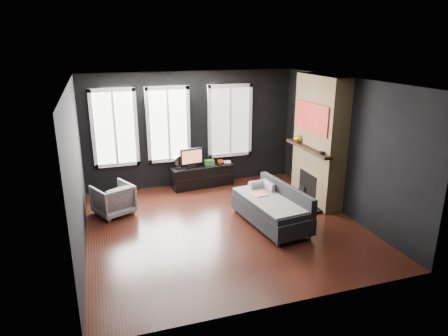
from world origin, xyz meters
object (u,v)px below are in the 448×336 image
object	(u,v)px
monitor	(192,157)
mug	(220,161)
book	(224,158)
armchair	(113,198)
sofa	(271,206)
media_console	(202,176)
mantel_vase	(298,138)

from	to	relation	value
monitor	mug	size ratio (longest dim) A/B	4.21
book	armchair	bearing A→B (deg)	-157.03
monitor	armchair	bearing A→B (deg)	-160.65
sofa	book	world-z (taller)	sofa
media_console	mug	size ratio (longest dim) A/B	10.92
sofa	mantel_vase	world-z (taller)	mantel_vase
armchair	monitor	world-z (taller)	monitor
sofa	monitor	world-z (taller)	monitor
armchair	mug	xyz separation A→B (m)	(2.58, 1.03, 0.23)
sofa	media_console	bearing A→B (deg)	98.41
sofa	monitor	xyz separation A→B (m)	(-0.94, 2.43, 0.38)
armchair	mantel_vase	bearing A→B (deg)	152.43
armchair	media_console	bearing A→B (deg)	-179.25
monitor	book	world-z (taller)	monitor
mug	mantel_vase	distance (m)	1.99
sofa	book	xyz separation A→B (m)	(-0.10, 2.55, 0.24)
monitor	sofa	bearing A→B (deg)	-78.17
mantel_vase	media_console	bearing A→B (deg)	147.65
media_console	mug	xyz separation A→B (m)	(0.46, -0.02, 0.32)
sofa	mug	xyz separation A→B (m)	(-0.23, 2.43, 0.20)
sofa	monitor	bearing A→B (deg)	103.88
armchair	monitor	xyz separation A→B (m)	(1.87, 1.02, 0.41)
sofa	armchair	world-z (taller)	sofa
mug	book	xyz separation A→B (m)	(0.12, 0.12, 0.05)
media_console	book	size ratio (longest dim) A/B	6.45
sofa	mantel_vase	size ratio (longest dim) A/B	8.64
mug	sofa	bearing A→B (deg)	-84.62
media_console	mug	world-z (taller)	mug
sofa	mug	size ratio (longest dim) A/B	13.04
sofa	book	distance (m)	2.56
book	sofa	bearing A→B (deg)	-87.65
media_console	mantel_vase	bearing A→B (deg)	-38.00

